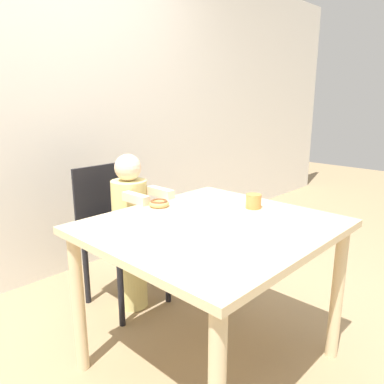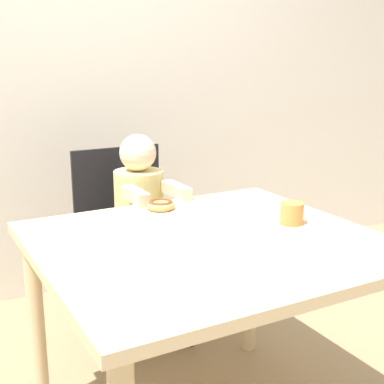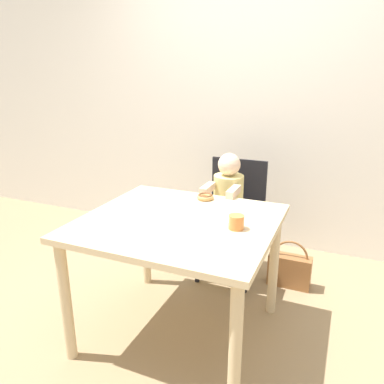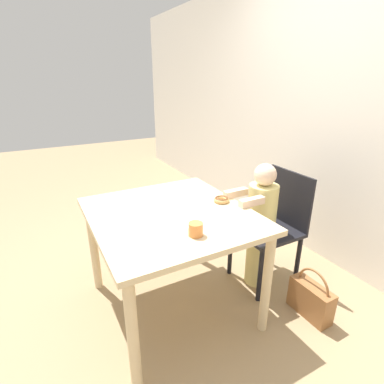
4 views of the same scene
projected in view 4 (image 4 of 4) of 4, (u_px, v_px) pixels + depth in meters
ground_plane at (173, 305)px, 2.19m from camera, size 12.00×12.00×0.00m
wall_back at (340, 118)px, 2.40m from camera, size 8.00×0.05×2.50m
dining_table at (171, 226)px, 1.95m from camera, size 1.07×0.98×0.75m
chair at (273, 226)px, 2.33m from camera, size 0.44×0.44×0.89m
child_figure at (260, 225)px, 2.26m from camera, size 0.23×0.39×0.99m
donut at (222, 199)px, 2.07m from camera, size 0.11×0.11×0.03m
napkin at (179, 218)px, 1.83m from camera, size 0.35×0.35×0.00m
handbag at (311, 299)px, 2.06m from camera, size 0.31×0.12×0.36m
cup at (196, 229)px, 1.63m from camera, size 0.08×0.08×0.08m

